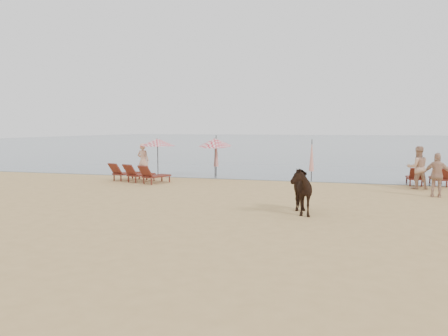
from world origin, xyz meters
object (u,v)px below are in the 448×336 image
object	(u,v)px
lounger_cluster_right	(439,177)
umbrella_closed_left	(216,151)
umbrella_open_left_b	(215,142)
umbrella_closed_right	(312,155)
beachgoer_left	(143,161)
cow	(298,190)
umbrella_open_left_a	(158,142)
lounger_cluster_left	(138,173)
beachgoer_right_a	(418,168)
beachgoer_right_b	(437,175)

from	to	relation	value
lounger_cluster_right	umbrella_closed_left	distance (m)	11.61
umbrella_open_left_b	umbrella_closed_right	size ratio (longest dim) A/B	1.04
umbrella_closed_right	beachgoer_left	xyz separation A→B (m)	(-9.21, -0.89, -0.39)
umbrella_open_left_b	cow	size ratio (longest dim) A/B	1.23
lounger_cluster_right	umbrella_open_left_a	distance (m)	14.61
lounger_cluster_left	beachgoer_right_a	world-z (taller)	beachgoer_right_a
umbrella_open_left_a	beachgoer_right_b	world-z (taller)	umbrella_open_left_a
umbrella_closed_left	beachgoer_left	distance (m)	4.16
umbrella_open_left_a	beachgoer_right_a	size ratio (longest dim) A/B	1.13
lounger_cluster_left	umbrella_open_left_a	bearing A→B (deg)	105.48
lounger_cluster_left	umbrella_closed_left	bearing A→B (deg)	68.33
beachgoer_right_a	cow	bearing A→B (deg)	47.38
lounger_cluster_left	lounger_cluster_right	xyz separation A→B (m)	(14.70, 2.50, -0.02)
lounger_cluster_right	umbrella_open_left_a	bearing A→B (deg)	-178.85
lounger_cluster_left	umbrella_closed_left	size ratio (longest dim) A/B	1.41
umbrella_closed_right	umbrella_closed_left	bearing A→B (deg)	171.35
cow	beachgoer_left	bearing A→B (deg)	121.96
umbrella_closed_right	cow	xyz separation A→B (m)	(0.28, -8.78, -0.57)
lounger_cluster_left	lounger_cluster_right	bearing A→B (deg)	30.20
lounger_cluster_right	cow	xyz separation A→B (m)	(-5.79, -8.61, 0.36)
umbrella_closed_right	beachgoer_left	world-z (taller)	umbrella_closed_right
lounger_cluster_left	umbrella_closed_left	distance (m)	4.83
lounger_cluster_right	beachgoer_left	bearing A→B (deg)	-177.82
lounger_cluster_left	umbrella_closed_left	world-z (taller)	umbrella_closed_left
beachgoer_left	lounger_cluster_right	bearing A→B (deg)	-171.28
beachgoer_right_b	umbrella_open_left_b	bearing A→B (deg)	-12.24
umbrella_closed_left	beachgoer_left	xyz separation A→B (m)	(-3.75, -1.72, -0.49)
umbrella_open_left_b	beachgoer_right_a	world-z (taller)	umbrella_open_left_b
cow	beachgoer_right_b	bearing A→B (deg)	26.19
umbrella_closed_right	umbrella_open_left_a	bearing A→B (deg)	-175.97
beachgoer_right_a	beachgoer_right_b	distance (m)	2.42
beachgoer_left	umbrella_open_left_b	bearing A→B (deg)	-158.45
umbrella_open_left_a	umbrella_closed_right	world-z (taller)	umbrella_open_left_a
umbrella_open_left_a	beachgoer_left	bearing A→B (deg)	177.19
lounger_cluster_right	cow	distance (m)	10.38
lounger_cluster_left	umbrella_open_left_a	xyz separation A→B (m)	(0.18, 2.07, 1.54)
umbrella_closed_left	beachgoer_right_b	world-z (taller)	umbrella_closed_left
beachgoer_right_a	lounger_cluster_right	bearing A→B (deg)	-142.63
beachgoer_right_b	umbrella_closed_left	bearing A→B (deg)	-14.95
lounger_cluster_left	umbrella_open_left_b	world-z (taller)	umbrella_open_left_b
beachgoer_left	umbrella_closed_left	bearing A→B (deg)	-149.33
umbrella_closed_right	lounger_cluster_left	bearing A→B (deg)	-162.83
umbrella_closed_right	beachgoer_right_a	size ratio (longest dim) A/B	1.13
umbrella_open_left_a	lounger_cluster_left	bearing A→B (deg)	-119.23
umbrella_closed_left	beachgoer_left	world-z (taller)	umbrella_closed_left
lounger_cluster_left	lounger_cluster_right	distance (m)	14.91
beachgoer_left	beachgoer_right_b	world-z (taller)	beachgoer_left
cow	lounger_cluster_left	bearing A→B (deg)	127.25
umbrella_open_left_a	umbrella_closed_left	bearing A→B (deg)	1.32
umbrella_open_left_b	beachgoer_right_a	size ratio (longest dim) A/B	1.17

